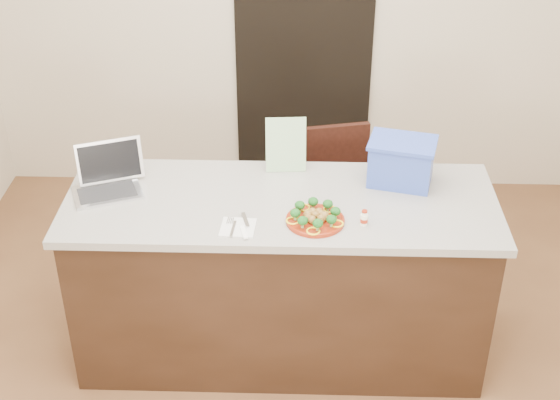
{
  "coord_description": "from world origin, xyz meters",
  "views": [
    {
      "loc": [
        0.09,
        -2.88,
        2.87
      ],
      "look_at": [
        -0.0,
        0.2,
        0.95
      ],
      "focal_mm": 50.0,
      "sensor_mm": 36.0,
      "label": 1
    }
  ],
  "objects_px": {
    "napkin": "(238,227)",
    "chair": "(334,192)",
    "plate": "(315,220)",
    "blue_box": "(401,162)",
    "island": "(281,277)",
    "laptop": "(109,177)",
    "yogurt_bottle": "(364,219)"
  },
  "relations": [
    {
      "from": "napkin",
      "to": "chair",
      "type": "distance_m",
      "value": 1.18
    },
    {
      "from": "plate",
      "to": "blue_box",
      "type": "bearing_deg",
      "value": 41.46
    },
    {
      "from": "blue_box",
      "to": "island",
      "type": "bearing_deg",
      "value": -148.31
    },
    {
      "from": "blue_box",
      "to": "plate",
      "type": "bearing_deg",
      "value": -124.81
    },
    {
      "from": "plate",
      "to": "napkin",
      "type": "distance_m",
      "value": 0.35
    },
    {
      "from": "chair",
      "to": "plate",
      "type": "bearing_deg",
      "value": -110.72
    },
    {
      "from": "island",
      "to": "napkin",
      "type": "relative_size",
      "value": 13.42
    },
    {
      "from": "plate",
      "to": "laptop",
      "type": "xyz_separation_m",
      "value": [
        -0.99,
        0.27,
        0.05
      ]
    },
    {
      "from": "island",
      "to": "laptop",
      "type": "bearing_deg",
      "value": 174.19
    },
    {
      "from": "yogurt_bottle",
      "to": "plate",
      "type": "bearing_deg",
      "value": 176.16
    },
    {
      "from": "yogurt_bottle",
      "to": "chair",
      "type": "xyz_separation_m",
      "value": [
        -0.09,
        0.95,
        -0.44
      ]
    },
    {
      "from": "napkin",
      "to": "chair",
      "type": "height_order",
      "value": "napkin"
    },
    {
      "from": "island",
      "to": "chair",
      "type": "relative_size",
      "value": 2.31
    },
    {
      "from": "napkin",
      "to": "yogurt_bottle",
      "type": "distance_m",
      "value": 0.57
    },
    {
      "from": "plate",
      "to": "chair",
      "type": "bearing_deg",
      "value": 82.16
    },
    {
      "from": "plate",
      "to": "napkin",
      "type": "xyz_separation_m",
      "value": [
        -0.35,
        -0.06,
        -0.01
      ]
    },
    {
      "from": "island",
      "to": "plate",
      "type": "xyz_separation_m",
      "value": [
        0.16,
        -0.18,
        0.47
      ]
    },
    {
      "from": "laptop",
      "to": "napkin",
      "type": "bearing_deg",
      "value": -48.05
    },
    {
      "from": "plate",
      "to": "blue_box",
      "type": "distance_m",
      "value": 0.57
    },
    {
      "from": "napkin",
      "to": "laptop",
      "type": "xyz_separation_m",
      "value": [
        -0.65,
        0.33,
        0.06
      ]
    },
    {
      "from": "plate",
      "to": "laptop",
      "type": "height_order",
      "value": "laptop"
    },
    {
      "from": "napkin",
      "to": "plate",
      "type": "bearing_deg",
      "value": 9.72
    },
    {
      "from": "napkin",
      "to": "island",
      "type": "bearing_deg",
      "value": 52.45
    },
    {
      "from": "chair",
      "to": "island",
      "type": "bearing_deg",
      "value": -123.86
    },
    {
      "from": "laptop",
      "to": "chair",
      "type": "xyz_separation_m",
      "value": [
        1.12,
        0.67,
        -0.47
      ]
    },
    {
      "from": "napkin",
      "to": "chair",
      "type": "relative_size",
      "value": 0.17
    },
    {
      "from": "laptop",
      "to": "blue_box",
      "type": "xyz_separation_m",
      "value": [
        1.41,
        0.1,
        0.05
      ]
    },
    {
      "from": "plate",
      "to": "blue_box",
      "type": "xyz_separation_m",
      "value": [
        0.42,
        0.37,
        0.1
      ]
    },
    {
      "from": "laptop",
      "to": "blue_box",
      "type": "bearing_deg",
      "value": -17.21
    },
    {
      "from": "napkin",
      "to": "blue_box",
      "type": "xyz_separation_m",
      "value": [
        0.76,
        0.43,
        0.11
      ]
    },
    {
      "from": "blue_box",
      "to": "yogurt_bottle",
      "type": "bearing_deg",
      "value": -103.62
    },
    {
      "from": "laptop",
      "to": "blue_box",
      "type": "distance_m",
      "value": 1.42
    }
  ]
}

